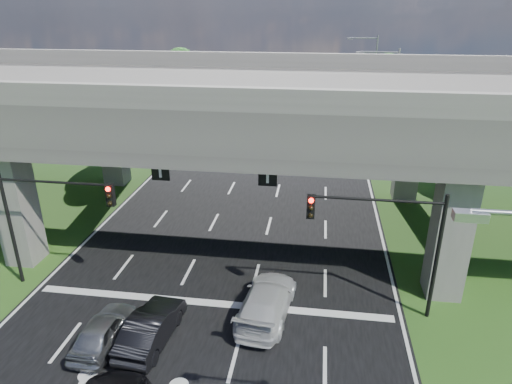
% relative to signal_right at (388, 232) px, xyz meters
% --- Properties ---
extents(ground, '(160.00, 160.00, 0.00)m').
position_rel_signal_right_xyz_m(ground, '(-7.82, -3.94, -4.19)').
color(ground, '#254F19').
rests_on(ground, ground).
extents(road, '(18.00, 120.00, 0.03)m').
position_rel_signal_right_xyz_m(road, '(-7.82, 6.06, -4.17)').
color(road, black).
rests_on(road, ground).
extents(overpass, '(80.00, 15.00, 10.00)m').
position_rel_signal_right_xyz_m(overpass, '(-7.82, 8.06, 3.73)').
color(overpass, '#3A3734').
rests_on(overpass, ground).
extents(warehouse, '(20.00, 10.00, 4.00)m').
position_rel_signal_right_xyz_m(warehouse, '(-33.82, 31.06, -2.19)').
color(warehouse, '#9E9E99').
rests_on(warehouse, ground).
extents(signal_right, '(5.76, 0.54, 6.00)m').
position_rel_signal_right_xyz_m(signal_right, '(0.00, 0.00, 0.00)').
color(signal_right, black).
rests_on(signal_right, ground).
extents(signal_left, '(5.76, 0.54, 6.00)m').
position_rel_signal_right_xyz_m(signal_left, '(-15.65, 0.00, 0.00)').
color(signal_left, black).
rests_on(signal_left, ground).
extents(streetlight_far, '(3.38, 0.25, 10.00)m').
position_rel_signal_right_xyz_m(streetlight_far, '(2.27, 20.06, 1.66)').
color(streetlight_far, gray).
rests_on(streetlight_far, ground).
extents(streetlight_beyond, '(3.38, 0.25, 10.00)m').
position_rel_signal_right_xyz_m(streetlight_beyond, '(2.27, 36.06, 1.66)').
color(streetlight_beyond, gray).
rests_on(streetlight_beyond, ground).
extents(tree_left_near, '(4.50, 4.50, 7.80)m').
position_rel_signal_right_xyz_m(tree_left_near, '(-21.78, 22.06, 0.63)').
color(tree_left_near, black).
rests_on(tree_left_near, ground).
extents(tree_left_mid, '(3.91, 3.90, 6.76)m').
position_rel_signal_right_xyz_m(tree_left_mid, '(-24.78, 30.06, -0.01)').
color(tree_left_mid, black).
rests_on(tree_left_mid, ground).
extents(tree_left_far, '(4.80, 4.80, 8.32)m').
position_rel_signal_right_xyz_m(tree_left_far, '(-20.78, 38.06, 0.95)').
color(tree_left_far, black).
rests_on(tree_left_far, ground).
extents(tree_right_near, '(4.20, 4.20, 7.28)m').
position_rel_signal_right_xyz_m(tree_right_near, '(5.22, 24.06, 0.31)').
color(tree_right_near, black).
rests_on(tree_right_near, ground).
extents(tree_right_mid, '(3.91, 3.90, 6.76)m').
position_rel_signal_right_xyz_m(tree_right_mid, '(8.22, 32.06, -0.01)').
color(tree_right_mid, black).
rests_on(tree_right_mid, ground).
extents(tree_right_far, '(4.50, 4.50, 7.80)m').
position_rel_signal_right_xyz_m(tree_right_far, '(4.22, 40.06, 0.63)').
color(tree_right_far, black).
rests_on(tree_right_far, ground).
extents(car_silver, '(1.66, 3.93, 1.32)m').
position_rel_signal_right_xyz_m(car_silver, '(-11.54, -3.76, -3.49)').
color(car_silver, '#A1A3A8').
rests_on(car_silver, road).
extents(car_dark, '(1.82, 4.40, 1.42)m').
position_rel_signal_right_xyz_m(car_dark, '(-9.62, -3.35, -3.45)').
color(car_dark, black).
rests_on(car_dark, road).
extents(car_white, '(2.64, 5.33, 1.49)m').
position_rel_signal_right_xyz_m(car_white, '(-5.09, -0.94, -3.41)').
color(car_white, '#BCBCBC').
rests_on(car_white, road).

